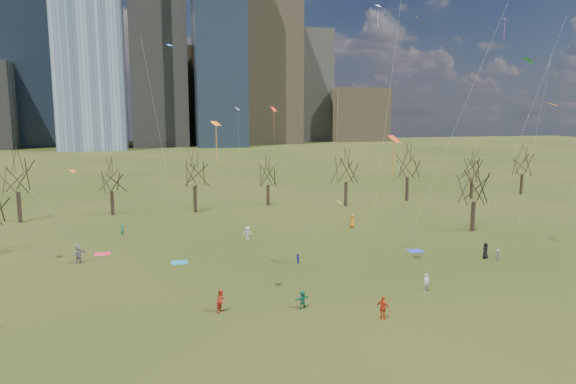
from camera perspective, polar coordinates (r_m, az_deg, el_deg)
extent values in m
plane|color=black|center=(42.59, 4.31, -11.76)|extent=(500.00, 500.00, 0.00)
cube|color=slate|center=(232.81, -21.40, 19.10)|extent=(26.00, 26.00, 118.00)
cube|color=slate|center=(244.81, -14.31, 16.15)|extent=(24.00, 24.00, 95.00)
cube|color=#384C66|center=(237.68, -7.73, 17.78)|extent=(22.00, 22.00, 105.00)
cube|color=#726347|center=(260.10, -2.17, 13.41)|extent=(28.00, 28.00, 72.00)
cube|color=#384C66|center=(262.34, -25.91, 11.75)|extent=(25.00, 25.00, 65.00)
cube|color=slate|center=(280.63, 2.22, 11.63)|extent=(22.00, 22.00, 58.00)
cube|color=#726347|center=(278.33, -11.53, 10.46)|extent=(30.00, 30.00, 48.00)
cube|color=#726347|center=(284.08, 7.38, 8.51)|extent=(30.00, 28.00, 28.00)
cylinder|color=black|center=(79.60, -27.69, -1.49)|extent=(0.55, 0.55, 4.28)
cylinder|color=black|center=(79.86, -18.94, -1.17)|extent=(0.52, 0.52, 3.60)
cylinder|color=black|center=(78.90, -10.27, -0.78)|extent=(0.54, 0.54, 4.05)
cylinder|color=black|center=(83.70, -2.24, -0.34)|extent=(0.51, 0.51, 3.38)
cylinder|color=black|center=(83.40, 6.44, -0.22)|extent=(0.54, 0.54, 3.96)
cylinder|color=black|center=(90.21, 13.08, 0.35)|extent=(0.54, 0.54, 4.14)
cylinder|color=black|center=(95.67, 19.71, 0.34)|extent=(0.52, 0.52, 3.51)
cylinder|color=black|center=(104.47, 24.50, 0.79)|extent=(0.53, 0.53, 3.74)
cylinder|color=black|center=(69.36, 19.85, -2.57)|extent=(0.53, 0.53, 3.83)
cube|color=teal|center=(53.32, -11.98, -7.66)|extent=(1.60, 1.50, 0.03)
cube|color=#2838BB|center=(58.07, 13.95, -6.37)|extent=(1.60, 1.50, 0.03)
cube|color=red|center=(58.65, -19.91, -6.49)|extent=(1.60, 1.50, 0.03)
imported|color=silver|center=(45.38, 15.13, -9.70)|extent=(0.64, 0.50, 1.56)
imported|color=#B42A19|center=(39.91, -7.42, -11.90)|extent=(1.07, 1.09, 1.77)
imported|color=slate|center=(56.76, 22.27, -6.52)|extent=(0.83, 0.87, 1.19)
imported|color=red|center=(38.89, 10.52, -12.54)|extent=(0.98, 1.08, 1.77)
imported|color=#1A7853|center=(40.33, 1.62, -11.84)|extent=(1.41, 0.79, 1.45)
imported|color=black|center=(57.22, 21.10, -6.09)|extent=(0.97, 0.88, 1.67)
imported|color=#272EAC|center=(51.66, 1.07, -7.43)|extent=(0.43, 0.53, 1.03)
imported|color=silver|center=(61.65, -4.53, -4.53)|extent=(1.04, 0.65, 1.54)
imported|color=slate|center=(55.82, -22.24, -6.39)|extent=(1.68, 1.64, 1.92)
imported|color=orange|center=(67.96, 7.16, -3.22)|extent=(0.61, 0.90, 1.78)
imported|color=#176855|center=(66.13, -17.92, -4.06)|extent=(0.41, 0.57, 1.46)
plane|color=orange|center=(37.67, -8.02, 7.55)|extent=(1.02, 0.99, 0.32)
cylinder|color=silver|center=(36.20, -7.77, -2.68)|extent=(0.51, 4.35, 12.78)
cylinder|color=orange|center=(37.74, -7.97, 5.14)|extent=(0.04, 0.04, 2.70)
plane|color=gold|center=(54.65, 13.95, 18.37)|extent=(1.12, 1.12, 0.37)
cylinder|color=silver|center=(51.16, 17.78, 6.02)|extent=(3.95, 8.70, 22.88)
plane|color=#F7421B|center=(47.61, 11.72, 5.81)|extent=(1.43, 1.35, 0.59)
cylinder|color=silver|center=(44.77, 11.86, -1.60)|extent=(2.67, 6.51, 11.22)
cylinder|color=#F7421B|center=(47.75, 11.65, 3.51)|extent=(0.04, 0.04, 3.15)
plane|color=white|center=(61.54, 10.00, 19.70)|extent=(0.89, 0.82, 0.34)
cylinder|color=silver|center=(58.58, 10.84, 7.78)|extent=(0.61, 4.35, 25.34)
cylinder|color=white|center=(61.31, 9.97, 18.53)|extent=(0.04, 0.04, 2.10)
plane|color=#249E55|center=(61.60, 25.16, 13.11)|extent=(1.03, 1.20, 0.63)
cylinder|color=silver|center=(59.29, 25.52, 4.05)|extent=(1.33, 4.66, 19.06)
plane|color=#368CE9|center=(68.92, -13.06, 15.62)|extent=(1.13, 1.10, 0.32)
cylinder|color=silver|center=(64.43, -14.10, 6.27)|extent=(3.42, 7.94, 22.02)
plane|color=red|center=(75.52, -1.60, 9.19)|extent=(1.16, 1.06, 0.65)
cylinder|color=silver|center=(70.94, -1.56, 3.52)|extent=(2.27, 9.50, 14.09)
cylinder|color=red|center=(75.53, -1.59, 7.83)|extent=(0.04, 0.04, 3.00)
plane|color=#CDE223|center=(43.86, 5.75, -1.12)|extent=(0.67, 0.72, 0.32)
cylinder|color=silver|center=(40.77, 3.86, -6.19)|extent=(5.15, 6.28, 6.03)
plane|color=#FF5DAF|center=(78.28, 22.98, 17.28)|extent=(0.90, 0.86, 0.35)
cylinder|color=silver|center=(77.67, 25.14, 7.57)|extent=(6.27, 4.01, 26.02)
cylinder|color=#FF5DAF|center=(78.07, 22.92, 16.27)|extent=(0.04, 0.04, 2.40)
plane|color=silver|center=(72.32, -5.64, 9.20)|extent=(0.86, 0.90, 0.37)
cylinder|color=silver|center=(69.67, -5.52, 3.41)|extent=(0.91, 5.85, 14.13)
plane|color=orange|center=(58.92, 27.33, 8.66)|extent=(1.47, 1.45, 0.38)
plane|color=orange|center=(60.30, -22.79, 2.18)|extent=(1.01, 1.00, 0.24)
cylinder|color=silver|center=(58.04, -24.93, -1.84)|extent=(4.02, 6.28, 7.33)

